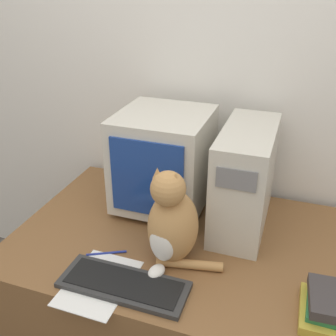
# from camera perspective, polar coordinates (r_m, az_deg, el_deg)

# --- Properties ---
(wall_back) EXTENTS (7.00, 0.05, 2.50)m
(wall_back) POSITION_cam_1_polar(r_m,az_deg,el_deg) (1.82, 7.61, 13.46)
(wall_back) COLOR silver
(wall_back) RESTS_ON ground_plane
(desk) EXTENTS (1.35, 0.89, 0.70)m
(desk) POSITION_cam_1_polar(r_m,az_deg,el_deg) (1.83, 2.18, -18.96)
(desk) COLOR brown
(desk) RESTS_ON ground_plane
(crt_monitor) EXTENTS (0.38, 0.40, 0.43)m
(crt_monitor) POSITION_cam_1_polar(r_m,az_deg,el_deg) (1.70, -0.66, 1.15)
(crt_monitor) COLOR beige
(crt_monitor) RESTS_ON desk
(computer_tower) EXTENTS (0.20, 0.47, 0.42)m
(computer_tower) POSITION_cam_1_polar(r_m,az_deg,el_deg) (1.60, 11.07, -1.50)
(computer_tower) COLOR beige
(computer_tower) RESTS_ON desk
(keyboard) EXTENTS (0.44, 0.16, 0.02)m
(keyboard) POSITION_cam_1_polar(r_m,az_deg,el_deg) (1.39, -6.44, -16.43)
(keyboard) COLOR #2D2D2D
(keyboard) RESTS_ON desk
(cat) EXTENTS (0.30, 0.27, 0.38)m
(cat) POSITION_cam_1_polar(r_m,az_deg,el_deg) (1.40, 0.57, -8.08)
(cat) COLOR #B7844C
(cat) RESTS_ON desk
(book_stack) EXTENTS (0.16, 0.20, 0.08)m
(book_stack) POSITION_cam_1_polar(r_m,az_deg,el_deg) (1.37, 22.13, -18.14)
(book_stack) COLOR gold
(book_stack) RESTS_ON desk
(pen) EXTENTS (0.14, 0.08, 0.01)m
(pen) POSITION_cam_1_polar(r_m,az_deg,el_deg) (1.53, -8.92, -12.11)
(pen) COLOR navy
(pen) RESTS_ON desk
(paper_sheet) EXTENTS (0.21, 0.30, 0.00)m
(paper_sheet) POSITION_cam_1_polar(r_m,az_deg,el_deg) (1.42, -9.98, -16.05)
(paper_sheet) COLOR white
(paper_sheet) RESTS_ON desk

